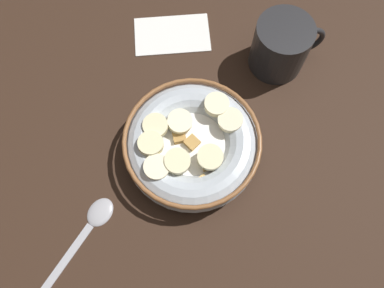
{
  "coord_description": "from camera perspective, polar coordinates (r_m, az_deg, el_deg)",
  "views": [
    {
      "loc": [
        -4.16,
        -16.81,
        50.1
      ],
      "look_at": [
        0.0,
        0.0,
        3.0
      ],
      "focal_mm": 35.89,
      "sensor_mm": 36.0,
      "label": 1
    }
  ],
  "objects": [
    {
      "name": "spoon",
      "position": [
        0.52,
        -15.2,
        -11.96
      ],
      "size": [
        13.04,
        12.61,
        0.8
      ],
      "color": "#A5A5AD",
      "rests_on": "ground_plane"
    },
    {
      "name": "ground_plane",
      "position": [
        0.54,
        -0.0,
        -1.47
      ],
      "size": [
        122.77,
        122.77,
        2.0
      ],
      "primitive_type": "cube",
      "color": "#332116"
    },
    {
      "name": "coffee_mug",
      "position": [
        0.57,
        13.13,
        13.97
      ],
      "size": [
        10.64,
        8.02,
        7.95
      ],
      "color": "#262628",
      "rests_on": "ground_plane"
    },
    {
      "name": "folded_napkin",
      "position": [
        0.62,
        -2.97,
        15.98
      ],
      "size": [
        12.52,
        8.67,
        0.3
      ],
      "primitive_type": "cube",
      "rotation": [
        0.0,
        0.0,
        -0.16
      ],
      "color": "white",
      "rests_on": "ground_plane"
    },
    {
      "name": "cereal_bowl",
      "position": [
        0.51,
        -0.03,
        -0.12
      ],
      "size": [
        17.94,
        17.94,
        5.6
      ],
      "color": "#B2BCC6",
      "rests_on": "ground_plane"
    }
  ]
}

